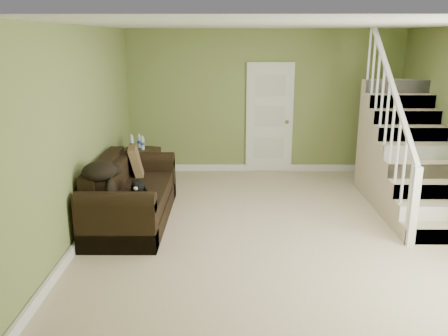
{
  "coord_description": "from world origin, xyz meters",
  "views": [
    {
      "loc": [
        -0.67,
        -5.95,
        2.46
      ],
      "look_at": [
        -0.72,
        0.06,
        0.79
      ],
      "focal_mm": 38.0,
      "sensor_mm": 36.0,
      "label": 1
    }
  ],
  "objects_px": {
    "sofa": "(129,198)",
    "banana": "(142,200)",
    "cat": "(137,187)",
    "side_table": "(139,168)"
  },
  "relations": [
    {
      "from": "sofa",
      "to": "banana",
      "type": "xyz_separation_m",
      "value": [
        0.28,
        -0.54,
        0.17
      ]
    },
    {
      "from": "cat",
      "to": "sofa",
      "type": "bearing_deg",
      "value": 124.16
    },
    {
      "from": "side_table",
      "to": "banana",
      "type": "height_order",
      "value": "side_table"
    },
    {
      "from": "side_table",
      "to": "banana",
      "type": "relative_size",
      "value": 4.64
    },
    {
      "from": "cat",
      "to": "banana",
      "type": "bearing_deg",
      "value": -74.3
    },
    {
      "from": "side_table",
      "to": "banana",
      "type": "bearing_deg",
      "value": -78.55
    },
    {
      "from": "sofa",
      "to": "banana",
      "type": "distance_m",
      "value": 0.63
    },
    {
      "from": "sofa",
      "to": "side_table",
      "type": "bearing_deg",
      "value": 95.0
    },
    {
      "from": "side_table",
      "to": "sofa",
      "type": "bearing_deg",
      "value": -85.0
    },
    {
      "from": "sofa",
      "to": "side_table",
      "type": "xyz_separation_m",
      "value": [
        -0.13,
        1.48,
        0.01
      ]
    }
  ]
}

